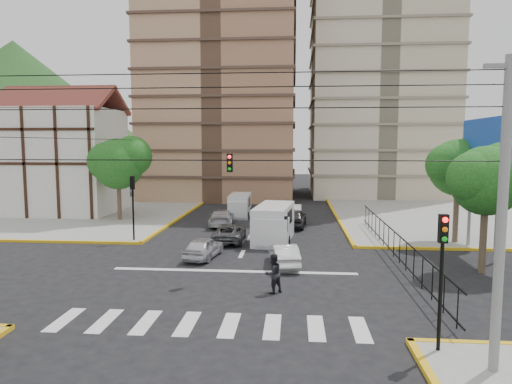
# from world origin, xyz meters

# --- Properties ---
(ground) EXTENTS (160.00, 160.00, 0.00)m
(ground) POSITION_xyz_m (0.00, 0.00, 0.00)
(ground) COLOR black
(ground) RESTS_ON ground
(sidewalk_nw) EXTENTS (26.00, 26.00, 0.15)m
(sidewalk_nw) POSITION_xyz_m (-20.00, 20.00, 0.07)
(sidewalk_nw) COLOR gray
(sidewalk_nw) RESTS_ON ground
(sidewalk_ne) EXTENTS (26.00, 26.00, 0.15)m
(sidewalk_ne) POSITION_xyz_m (20.00, 20.00, 0.07)
(sidewalk_ne) COLOR gray
(sidewalk_ne) RESTS_ON ground
(crosswalk_stripes) EXTENTS (12.00, 2.40, 0.01)m
(crosswalk_stripes) POSITION_xyz_m (0.00, -6.00, 0.01)
(crosswalk_stripes) COLOR silver
(crosswalk_stripes) RESTS_ON ground
(stop_line) EXTENTS (13.00, 0.40, 0.01)m
(stop_line) POSITION_xyz_m (0.00, 1.20, 0.01)
(stop_line) COLOR silver
(stop_line) RESTS_ON ground
(tower_tan) EXTENTS (18.00, 16.00, 48.00)m
(tower_tan) POSITION_xyz_m (-6.00, 36.00, 24.00)
(tower_tan) COLOR #99694C
(tower_tan) RESTS_ON ground
(tower_beige) EXTENTS (17.00, 16.00, 48.00)m
(tower_beige) POSITION_xyz_m (14.00, 40.00, 24.00)
(tower_beige) COLOR #C2B492
(tower_beige) RESTS_ON ground
(tudor_building) EXTENTS (10.80, 8.05, 12.23)m
(tudor_building) POSITION_xyz_m (-19.00, 20.00, 5.25)
(tudor_building) COLOR silver
(tudor_building) RESTS_ON ground
(distant_hill) EXTENTS (70.00, 70.00, 28.00)m
(distant_hill) POSITION_xyz_m (-55.00, 70.00, 14.00)
(distant_hill) COLOR #234416
(distant_hill) RESTS_ON ground
(park_fence) EXTENTS (0.10, 22.50, 1.66)m
(park_fence) POSITION_xyz_m (9.00, 4.50, 0.00)
(park_fence) COLOR black
(park_fence) RESTS_ON ground
(billboard) EXTENTS (0.36, 6.20, 8.10)m
(billboard) POSITION_xyz_m (14.45, 6.00, 6.00)
(billboard) COLOR slate
(billboard) RESTS_ON ground
(tree_park_a) EXTENTS (4.41, 3.60, 6.83)m
(tree_park_a) POSITION_xyz_m (13.08, 2.01, 5.01)
(tree_park_a) COLOR #473828
(tree_park_a) RESTS_ON ground
(tree_park_c) EXTENTS (4.65, 3.80, 7.25)m
(tree_park_c) POSITION_xyz_m (14.09, 9.01, 5.34)
(tree_park_c) COLOR #473828
(tree_park_c) RESTS_ON ground
(tree_tudor) EXTENTS (5.39, 4.40, 7.43)m
(tree_tudor) POSITION_xyz_m (-11.90, 16.01, 5.22)
(tree_tudor) COLOR #473828
(tree_tudor) RESTS_ON ground
(traffic_light_se) EXTENTS (0.28, 0.22, 4.40)m
(traffic_light_se) POSITION_xyz_m (7.80, -7.80, 3.11)
(traffic_light_se) COLOR black
(traffic_light_se) RESTS_ON ground
(traffic_light_nw) EXTENTS (0.28, 0.22, 4.40)m
(traffic_light_nw) POSITION_xyz_m (-7.80, 7.80, 3.11)
(traffic_light_nw) COLOR black
(traffic_light_nw) RESTS_ON ground
(traffic_light_hanging) EXTENTS (18.00, 9.12, 0.92)m
(traffic_light_hanging) POSITION_xyz_m (0.00, -2.04, 5.90)
(traffic_light_hanging) COLOR black
(traffic_light_hanging) RESTS_ON ground
(utility_pole_se) EXTENTS (1.40, 0.28, 9.00)m
(utility_pole_se) POSITION_xyz_m (9.00, -9.00, 4.77)
(utility_pole_se) COLOR slate
(utility_pole_se) RESTS_ON ground
(van_right_lane) EXTENTS (2.82, 5.79, 2.51)m
(van_right_lane) POSITION_xyz_m (1.78, 8.64, 1.22)
(van_right_lane) COLOR silver
(van_right_lane) RESTS_ON ground
(van_left_lane) EXTENTS (1.95, 4.60, 2.06)m
(van_left_lane) POSITION_xyz_m (-1.86, 19.36, 1.00)
(van_left_lane) COLOR silver
(van_left_lane) RESTS_ON ground
(car_silver_front_left) EXTENTS (2.10, 3.96, 1.29)m
(car_silver_front_left) POSITION_xyz_m (-2.14, 3.83, 0.64)
(car_silver_front_left) COLOR silver
(car_silver_front_left) RESTS_ON ground
(car_white_front_right) EXTENTS (1.91, 3.96, 1.25)m
(car_white_front_right) POSITION_xyz_m (2.64, 2.48, 0.63)
(car_white_front_right) COLOR white
(car_white_front_right) RESTS_ON ground
(car_grey_mid_left) EXTENTS (2.12, 4.47, 1.23)m
(car_grey_mid_left) POSITION_xyz_m (-1.26, 8.43, 0.62)
(car_grey_mid_left) COLOR #515458
(car_grey_mid_left) RESTS_ON ground
(car_silver_rear_left) EXTENTS (2.23, 4.79, 1.35)m
(car_silver_rear_left) POSITION_xyz_m (-2.76, 14.54, 0.68)
(car_silver_rear_left) COLOR #B1B1B5
(car_silver_rear_left) RESTS_ON ground
(car_darkgrey_mid_right) EXTENTS (2.18, 4.60, 1.52)m
(car_darkgrey_mid_right) POSITION_xyz_m (3.20, 14.40, 0.76)
(car_darkgrey_mid_right) COLOR #27272A
(car_darkgrey_mid_right) RESTS_ON ground
(car_white_rear_right) EXTENTS (1.34, 3.78, 1.24)m
(car_white_rear_right) POSITION_xyz_m (3.18, 19.23, 0.62)
(car_white_rear_right) COLOR white
(car_white_rear_right) RESTS_ON ground
(pedestrian_crosswalk) EXTENTS (1.11, 1.08, 1.80)m
(pedestrian_crosswalk) POSITION_xyz_m (2.24, -2.17, 0.90)
(pedestrian_crosswalk) COLOR black
(pedestrian_crosswalk) RESTS_ON ground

